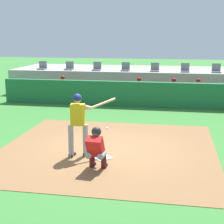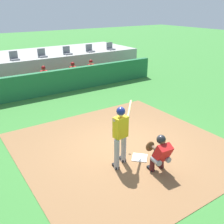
% 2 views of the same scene
% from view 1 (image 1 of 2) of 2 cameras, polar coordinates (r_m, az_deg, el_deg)
% --- Properties ---
extents(ground_plane, '(80.00, 80.00, 0.00)m').
position_cam_1_polar(ground_plane, '(10.53, -0.68, -6.14)').
color(ground_plane, '#387A33').
extents(dirt_infield, '(6.40, 6.40, 0.01)m').
position_cam_1_polar(dirt_infield, '(10.53, -0.68, -6.11)').
color(dirt_infield, olive).
rests_on(dirt_infield, ground).
extents(home_plate, '(0.62, 0.62, 0.02)m').
position_cam_1_polar(home_plate, '(9.78, -1.58, -7.48)').
color(home_plate, white).
rests_on(home_plate, dirt_infield).
extents(batter_at_plate, '(1.20, 0.93, 1.80)m').
position_cam_1_polar(batter_at_plate, '(9.70, -5.46, -1.47)').
color(batter_at_plate, '#99999E').
rests_on(batter_at_plate, ground).
extents(catcher_crouched, '(0.51, 1.89, 1.13)m').
position_cam_1_polar(catcher_crouched, '(8.86, -2.59, -5.68)').
color(catcher_crouched, gray).
rests_on(catcher_crouched, ground).
extents(dugout_wall, '(13.00, 0.30, 1.20)m').
position_cam_1_polar(dugout_wall, '(16.64, 3.57, 2.95)').
color(dugout_wall, '#1E6638').
rests_on(dugout_wall, ground).
extents(dugout_bench, '(11.80, 0.44, 0.45)m').
position_cam_1_polar(dugout_bench, '(17.68, 3.94, 2.28)').
color(dugout_bench, olive).
rests_on(dugout_bench, ground).
extents(dugout_player_0, '(0.49, 0.70, 1.30)m').
position_cam_1_polar(dugout_player_0, '(18.27, -8.16, 3.95)').
color(dugout_player_0, '#939399').
rests_on(dugout_player_0, ground).
extents(dugout_player_1, '(0.49, 0.70, 1.30)m').
position_cam_1_polar(dugout_player_1, '(17.44, 4.39, 3.63)').
color(dugout_player_1, '#939399').
rests_on(dugout_player_1, ground).
extents(dugout_player_2, '(0.49, 0.70, 1.30)m').
position_cam_1_polar(dugout_player_2, '(17.35, 10.04, 3.43)').
color(dugout_player_2, '#939399').
rests_on(dugout_player_2, ground).
extents(dugout_player_3, '(0.49, 0.70, 1.30)m').
position_cam_1_polar(dugout_player_3, '(17.39, 13.92, 3.27)').
color(dugout_player_3, '#939399').
rests_on(dugout_player_3, ground).
extents(stands_platform, '(15.00, 4.40, 1.40)m').
position_cam_1_polar(stands_platform, '(20.95, 5.00, 5.20)').
color(stands_platform, '#9E9E99').
rests_on(stands_platform, ground).
extents(stadium_seat_0, '(0.46, 0.46, 0.48)m').
position_cam_1_polar(stadium_seat_0, '(20.70, -11.37, 7.24)').
color(stadium_seat_0, slate).
rests_on(stadium_seat_0, stands_platform).
extents(stadium_seat_1, '(0.46, 0.46, 0.48)m').
position_cam_1_polar(stadium_seat_1, '(20.16, -7.03, 7.25)').
color(stadium_seat_1, slate).
rests_on(stadium_seat_1, stands_platform).
extents(stadium_seat_2, '(0.46, 0.46, 0.48)m').
position_cam_1_polar(stadium_seat_2, '(19.74, -2.49, 7.22)').
color(stadium_seat_2, slate).
rests_on(stadium_seat_2, stands_platform).
extents(stadium_seat_3, '(0.46, 0.46, 0.48)m').
position_cam_1_polar(stadium_seat_3, '(19.45, 2.22, 7.14)').
color(stadium_seat_3, slate).
rests_on(stadium_seat_3, stands_platform).
extents(stadium_seat_4, '(0.46, 0.46, 0.48)m').
position_cam_1_polar(stadium_seat_4, '(19.29, 7.04, 7.01)').
color(stadium_seat_4, slate).
rests_on(stadium_seat_4, stands_platform).
extents(stadium_seat_5, '(0.46, 0.46, 0.48)m').
position_cam_1_polar(stadium_seat_5, '(19.27, 11.91, 6.83)').
color(stadium_seat_5, slate).
rests_on(stadium_seat_5, stands_platform).
extents(stadium_seat_6, '(0.46, 0.46, 0.48)m').
position_cam_1_polar(stadium_seat_6, '(19.38, 16.74, 6.60)').
color(stadium_seat_6, slate).
rests_on(stadium_seat_6, stands_platform).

